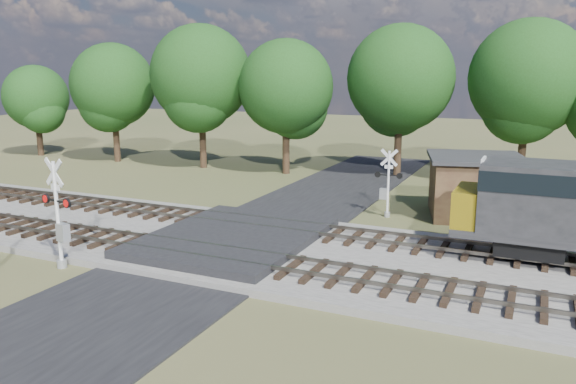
% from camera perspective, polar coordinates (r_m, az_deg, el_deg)
% --- Properties ---
extents(ground, '(160.00, 160.00, 0.00)m').
position_cam_1_polar(ground, '(25.53, -6.12, -5.81)').
color(ground, '#444E29').
rests_on(ground, ground).
extents(ballast_bed, '(140.00, 10.00, 0.30)m').
position_cam_1_polar(ballast_bed, '(22.84, 16.98, -8.06)').
color(ballast_bed, gray).
rests_on(ballast_bed, ground).
extents(road, '(7.00, 60.00, 0.08)m').
position_cam_1_polar(road, '(25.52, -6.13, -5.72)').
color(road, black).
rests_on(road, ground).
extents(crossing_panel, '(7.00, 9.00, 0.62)m').
position_cam_1_polar(crossing_panel, '(25.85, -5.58, -4.84)').
color(crossing_panel, '#262628').
rests_on(crossing_panel, ground).
extents(track_near, '(140.00, 2.60, 0.33)m').
position_cam_1_polar(track_near, '(22.31, -1.80, -7.28)').
color(track_near, black).
rests_on(track_near, ballast_bed).
extents(track_far, '(140.00, 2.60, 0.33)m').
position_cam_1_polar(track_far, '(26.68, 2.96, -4.04)').
color(track_far, black).
rests_on(track_far, ballast_bed).
extents(crossing_signal_near, '(1.81, 0.49, 4.52)m').
position_cam_1_polar(crossing_signal_near, '(24.27, -22.18, -2.97)').
color(crossing_signal_near, silver).
rests_on(crossing_signal_near, ground).
extents(crossing_signal_far, '(1.52, 0.33, 3.78)m').
position_cam_1_polar(crossing_signal_far, '(31.12, 9.98, 0.32)').
color(crossing_signal_far, silver).
rests_on(crossing_signal_far, ground).
extents(equipment_shed, '(6.03, 6.03, 3.39)m').
position_cam_1_polar(equipment_shed, '(32.39, 18.41, 0.60)').
color(equipment_shed, '#40261B').
rests_on(equipment_shed, ground).
extents(treeline, '(85.05, 11.77, 11.69)m').
position_cam_1_polar(treeline, '(40.87, 22.22, 10.28)').
color(treeline, black).
rests_on(treeline, ground).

